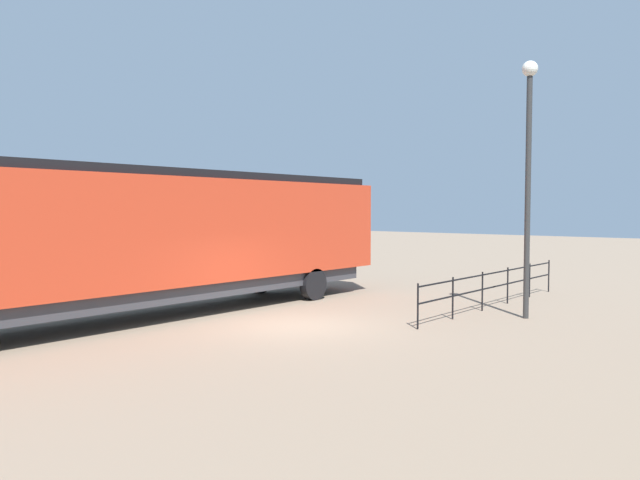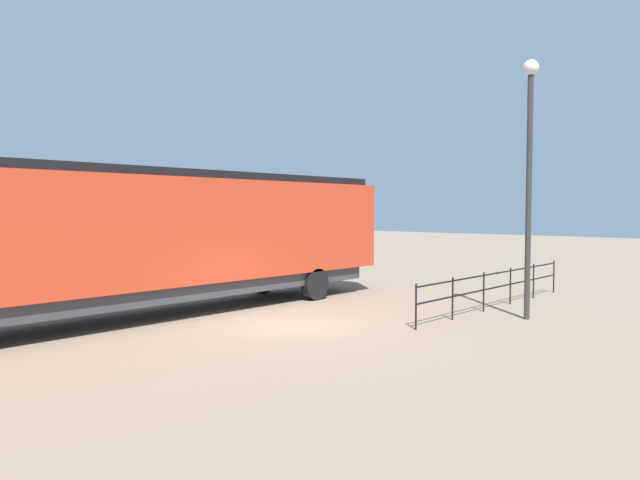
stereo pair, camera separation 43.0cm
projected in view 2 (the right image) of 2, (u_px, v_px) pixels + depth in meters
ground_plane at (295, 326)px, 16.39m from camera, size 120.00×120.00×0.00m
locomotive at (168, 234)px, 18.07m from camera, size 2.98×17.77×4.29m
lamp_post at (529, 155)px, 17.15m from camera, size 0.44×0.44×7.35m
platform_fence at (498, 283)px, 19.37m from camera, size 0.05×9.58×1.21m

